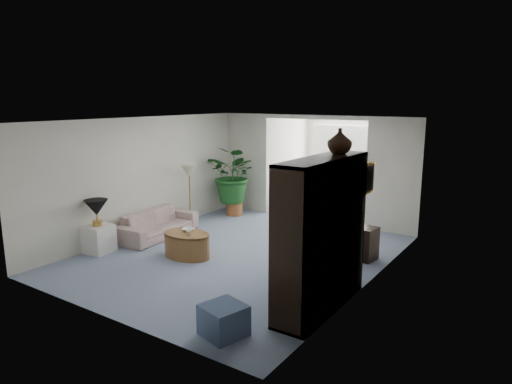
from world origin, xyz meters
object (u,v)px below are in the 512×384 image
Objects in this scene: table_lamp at (96,208)px; coffee_table at (187,245)px; ottoman at (224,320)px; framed_picture at (367,179)px; sofa at (158,224)px; entertainment_cabinet at (321,235)px; cabinet_urn at (340,141)px; sunroom_chair_blue at (361,200)px; end_table at (99,239)px; wingback_chair at (320,235)px; sunroom_table at (345,196)px; side_table_dark at (362,243)px; coffee_cup at (189,233)px; floor_lamp at (189,171)px; sunroom_chair_maroon at (308,194)px; plant_pot at (234,209)px; coffee_bowl at (188,230)px.

table_lamp reaches higher than coffee_table.
table_lamp reaches higher than ottoman.
framed_picture reaches higher than sofa.
entertainment_cabinet is (-0.23, -1.02, -0.64)m from framed_picture.
sunroom_chair_blue is at bearing 106.69° from cabinet_urn.
end_table is 0.59× the size of wingback_chair.
entertainment_cabinet is 1.74m from ottoman.
coffee_table is at bearing -98.14° from sunroom_table.
wingback_chair reaches higher than side_table_dark.
sunroom_table is at bearing 69.51° from table_lamp.
sofa is at bearing 155.31° from coffee_cup.
side_table_dark is at bearing 97.94° from cabinet_urn.
table_lamp reaches higher than sunroom_chair_blue.
floor_lamp is 0.74× the size of ottoman.
sunroom_chair_maroon is 1.52× the size of sunroom_table.
plant_pot is at bearing 150.13° from framed_picture.
coffee_bowl is 3.12m from ottoman.
sofa is at bearing 171.87° from cabinet_urn.
wingback_chair is 1.19× the size of sunroom_chair_maroon.
coffee_bowl is (1.50, 0.86, 0.22)m from end_table.
sunroom_table is (0.84, 5.40, -0.23)m from coffee_bowl.
ottoman is at bearing -96.42° from side_table_dark.
end_table is at bearing -110.49° from sunroom_table.
framed_picture is 0.24× the size of entertainment_cabinet.
ottoman is at bearing -176.40° from sunroom_chair_blue.
cabinet_urn is 5.93m from sunroom_chair_maroon.
side_table_dark is (-0.47, 1.19, -1.40)m from framed_picture.
plant_pot is at bearing -35.54° from sunroom_chair_maroon.
sunroom_chair_blue is (-1.66, 4.26, -1.33)m from framed_picture.
ottoman is (2.38, -1.99, -0.28)m from coffee_bowl.
framed_picture reaches higher than coffee_table.
table_lamp is 4.96m from side_table_dark.
sofa is at bearing -113.55° from sunroom_table.
floor_lamp is at bearing 165.77° from framed_picture.
plant_pot is 0.53× the size of sunroom_chair_maroon.
table_lamp is 0.49× the size of wingback_chair.
wingback_chair is 0.77m from side_table_dark.
entertainment_cabinet is 6.46m from sunroom_table.
framed_picture is 0.62× the size of sunroom_chair_blue.
entertainment_cabinet is (0.94, -1.91, 0.65)m from wingback_chair.
entertainment_cabinet is at bearing 64.91° from ottoman.
ottoman is at bearing -115.09° from entertainment_cabinet.
sunroom_table is (-1.24, 4.12, -0.16)m from wingback_chair.
sunroom_table reaches higher than ottoman.
sunroom_table is (-1.94, 3.82, -0.05)m from side_table_dark.
entertainment_cabinet is at bearing -168.01° from sunroom_chair_blue.
sunroom_chair_blue reaches higher than sunroom_chair_maroon.
coffee_cup is (1.70, 0.66, -0.38)m from table_lamp.
sofa reaches higher than end_table.
entertainment_cabinet reaches higher than table_lamp.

